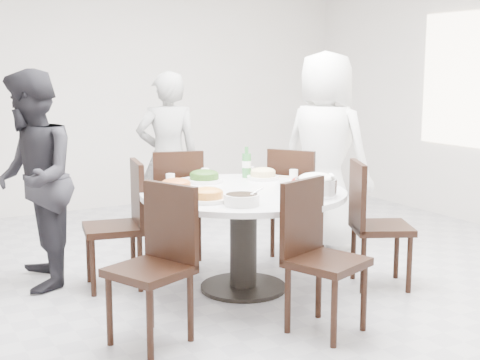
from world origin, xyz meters
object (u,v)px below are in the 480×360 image
diner_right (325,152)px  rice_bowl (316,188)px  chair_ne (298,202)px  chair_sw (149,267)px  soup_bowl (242,200)px  beverage_bottle (247,162)px  chair_se (382,224)px  chair_s (327,259)px  chair_n (176,203)px  dining_table (243,240)px  diner_middle (168,158)px  diner_left (32,180)px  chair_nw (113,225)px

diner_right → rice_bowl: bearing=117.6°
chair_ne → chair_sw: bearing=86.7°
soup_bowl → beverage_bottle: size_ratio=0.94×
chair_se → soup_bowl: (-1.21, 0.00, 0.31)m
chair_s → chair_n: bearing=74.0°
dining_table → diner_middle: diner_middle is taller
chair_sw → beverage_bottle: bearing=107.0°
dining_table → soup_bowl: (-0.26, -0.44, 0.41)m
rice_bowl → soup_bowl: rice_bowl is taller
dining_table → chair_ne: (0.88, 0.57, 0.10)m
dining_table → chair_n: bearing=94.5°
chair_s → diner_middle: diner_middle is taller
diner_right → diner_left: 2.54m
chair_se → diner_left: bearing=87.9°
diner_middle → soup_bowl: (-0.34, -1.98, -0.01)m
chair_s → diner_right: bearing=34.2°
dining_table → diner_middle: size_ratio=0.94×
dining_table → chair_nw: (-0.82, 0.53, 0.10)m
chair_n → diner_right: bearing=179.5°
chair_sw → diner_right: (2.18, 1.21, 0.41)m
diner_right → chair_sw: bearing=95.9°
diner_middle → beverage_bottle: (0.23, -1.06, 0.08)m
chair_sw → chair_s: (1.02, -0.38, 0.00)m
diner_right → diner_middle: diner_right is taller
chair_ne → chair_s: (-0.83, -1.53, 0.00)m
chair_n → chair_s: bearing=110.4°
chair_ne → chair_se: same height
chair_nw → chair_n: bearing=136.1°
dining_table → beverage_bottle: bearing=57.7°
diner_left → dining_table: bearing=69.3°
dining_table → diner_left: (-1.33, 0.82, 0.44)m
chair_ne → chair_nw: 1.70m
dining_table → diner_left: size_ratio=0.92×
dining_table → diner_right: diner_right is taller
diner_left → beverage_bottle: bearing=89.4°
dining_table → beverage_bottle: size_ratio=5.96×
chair_sw → chair_s: bearing=47.0°
chair_s → soup_bowl: 0.68m
beverage_bottle → soup_bowl: bearing=-121.7°
dining_table → chair_se: (0.94, -0.44, 0.10)m
chair_s → diner_left: size_ratio=0.58×
chair_se → diner_right: diner_right is taller
chair_nw → diner_middle: diner_middle is taller
chair_n → diner_right: size_ratio=0.54×
chair_s → diner_right: 2.01m
chair_nw → rice_bowl: chair_nw is taller
diner_left → beverage_bottle: diner_left is taller
beverage_bottle → chair_sw: bearing=-140.3°
diner_right → beverage_bottle: 0.91m
dining_table → chair_se: 1.04m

